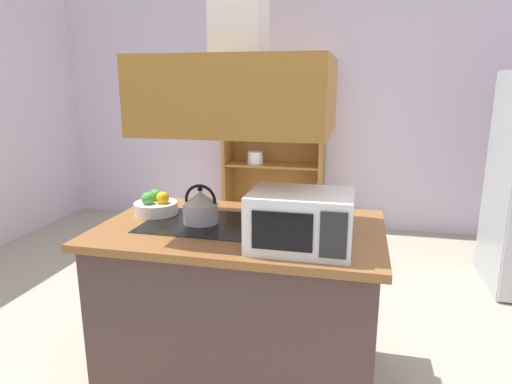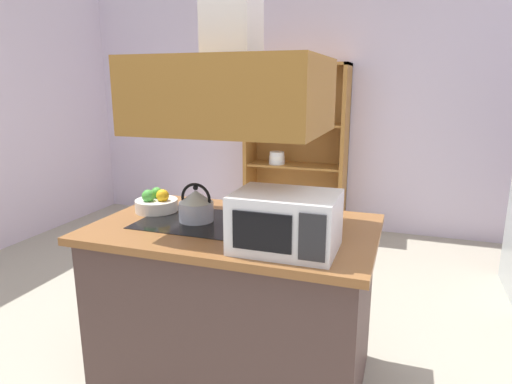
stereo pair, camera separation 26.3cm
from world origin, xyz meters
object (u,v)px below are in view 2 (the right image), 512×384
(fruit_bowl, at_px, (156,203))
(kettle, at_px, (196,205))
(dish_cabinet, at_px, (296,158))
(cutting_board, at_px, (308,226))
(microwave, at_px, (286,222))

(fruit_bowl, bearing_deg, kettle, -17.41)
(dish_cabinet, height_order, fruit_bowl, dish_cabinet)
(cutting_board, height_order, microwave, microwave)
(cutting_board, xyz_separation_m, microwave, (-0.03, -0.34, 0.12))
(dish_cabinet, distance_m, cutting_board, 2.75)
(dish_cabinet, height_order, microwave, dish_cabinet)
(fruit_bowl, bearing_deg, microwave, -21.38)
(kettle, xyz_separation_m, cutting_board, (0.60, 0.09, -0.08))
(kettle, height_order, cutting_board, kettle)
(kettle, bearing_deg, cutting_board, 9.01)
(cutting_board, bearing_deg, kettle, -170.99)
(dish_cabinet, height_order, cutting_board, dish_cabinet)
(microwave, xyz_separation_m, fruit_bowl, (-0.87, 0.34, -0.08))
(dish_cabinet, bearing_deg, kettle, -87.31)
(kettle, relative_size, cutting_board, 0.62)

